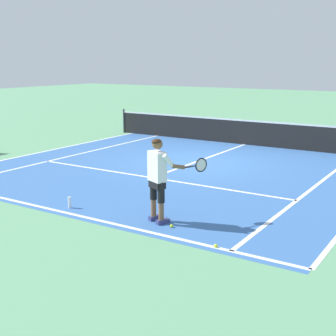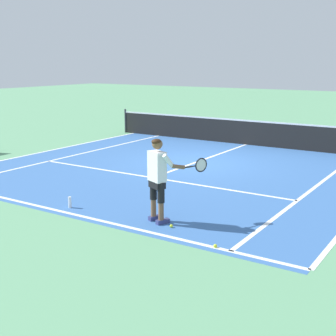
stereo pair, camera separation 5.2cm
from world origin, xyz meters
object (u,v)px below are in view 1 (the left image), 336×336
at_px(tennis_ball_near_feet, 172,226).
at_px(water_bottle, 70,202).
at_px(tennis_player, 159,175).
at_px(tennis_ball_by_baseline, 216,246).

height_order(tennis_ball_near_feet, water_bottle, water_bottle).
height_order(tennis_player, tennis_ball_near_feet, tennis_player).
relative_size(tennis_player, water_bottle, 6.83).
xyz_separation_m(tennis_ball_near_feet, water_bottle, (-2.59, -0.14, 0.09)).
xyz_separation_m(tennis_ball_by_baseline, water_bottle, (-3.78, 0.30, 0.09)).
bearing_deg(water_bottle, tennis_player, 7.38).
distance_m(tennis_player, water_bottle, 2.37).
xyz_separation_m(tennis_player, tennis_ball_by_baseline, (1.59, -0.59, -0.96)).
xyz_separation_m(tennis_player, water_bottle, (-2.19, -0.28, -0.86)).
distance_m(tennis_ball_near_feet, tennis_ball_by_baseline, 1.28).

